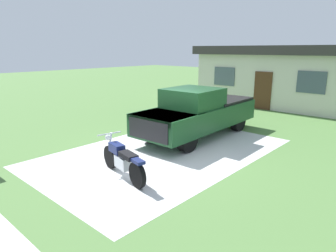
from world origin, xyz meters
The scene contains 5 objects.
ground_plane centered at (0.00, 0.00, 0.00)m, with size 80.00×80.00×0.00m, color #4E743B.
driveway_pad centered at (0.00, 0.00, 0.00)m, with size 5.17×8.20×0.01m, color beige.
motorcycle centered at (0.51, -2.19, 0.47)m, with size 2.18×0.83×1.09m.
pickup_truck centered at (-0.36, 2.36, 0.95)m, with size 2.18×5.69×1.90m.
neighbor_house centered at (-0.94, 11.60, 1.79)m, with size 9.60×5.60×3.50m.
Camera 1 is at (6.40, -6.88, 3.30)m, focal length 32.11 mm.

